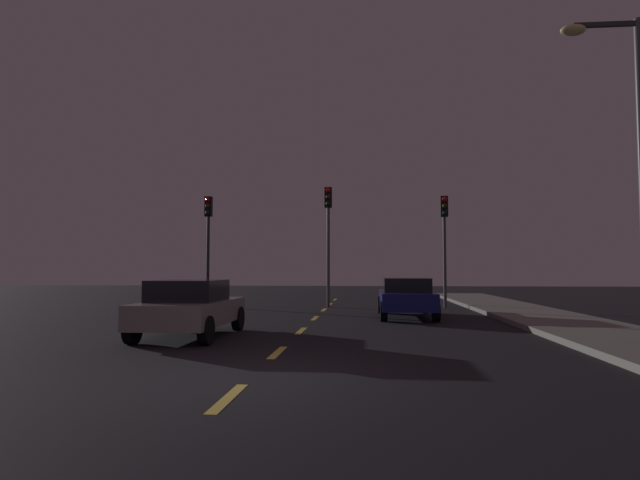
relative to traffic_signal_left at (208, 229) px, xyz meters
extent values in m
plane|color=black|center=(5.37, -8.64, -3.46)|extent=(80.00, 80.00, 0.00)
cube|color=gray|center=(12.87, -8.64, -3.39)|extent=(3.00, 40.00, 0.15)
cube|color=#EACC4C|center=(5.37, -16.84, -3.46)|extent=(0.16, 1.60, 0.01)
cube|color=#EACC4C|center=(5.37, -13.04, -3.46)|extent=(0.16, 1.60, 0.01)
cube|color=#EACC4C|center=(5.37, -9.24, -3.46)|extent=(0.16, 1.60, 0.01)
cube|color=#EACC4C|center=(5.37, -5.44, -3.46)|extent=(0.16, 1.60, 0.01)
cube|color=#EACC4C|center=(5.37, -1.64, -3.46)|extent=(0.16, 1.60, 0.01)
cube|color=#EACC4C|center=(5.37, 2.16, -3.46)|extent=(0.16, 1.60, 0.01)
cube|color=#EACC4C|center=(5.37, 5.96, -3.46)|extent=(0.16, 1.60, 0.01)
cylinder|color=#2D2D30|center=(0.00, 0.02, -0.99)|extent=(0.14, 0.14, 4.94)
cube|color=black|center=(0.00, 0.02, 1.03)|extent=(0.32, 0.24, 0.90)
sphere|color=red|center=(0.00, -0.14, 1.33)|extent=(0.20, 0.20, 0.20)
sphere|color=#3F2D0C|center=(0.00, -0.14, 1.03)|extent=(0.20, 0.20, 0.20)
sphere|color=#0C3319|center=(0.00, -0.14, 0.73)|extent=(0.20, 0.20, 0.20)
cylinder|color=#4C4C51|center=(5.43, 0.02, -0.82)|extent=(0.14, 0.14, 5.29)
cube|color=black|center=(5.43, 0.02, 1.38)|extent=(0.32, 0.24, 0.90)
sphere|color=red|center=(5.43, -0.14, 1.68)|extent=(0.20, 0.20, 0.20)
sphere|color=#3F2D0C|center=(5.43, -0.14, 1.38)|extent=(0.20, 0.20, 0.20)
sphere|color=#0C3319|center=(5.43, -0.14, 1.08)|extent=(0.20, 0.20, 0.20)
cylinder|color=#4C4C51|center=(10.48, 0.02, -1.04)|extent=(0.14, 0.14, 4.84)
cube|color=black|center=(10.48, 0.02, 0.93)|extent=(0.32, 0.24, 0.90)
sphere|color=red|center=(10.48, -0.14, 1.23)|extent=(0.20, 0.20, 0.20)
sphere|color=#3F2D0C|center=(10.48, -0.14, 0.93)|extent=(0.20, 0.20, 0.20)
sphere|color=#0C3319|center=(10.48, -0.14, 0.63)|extent=(0.20, 0.20, 0.20)
cube|color=navy|center=(8.47, -4.75, -2.86)|extent=(1.76, 4.41, 0.57)
cube|color=black|center=(8.47, -4.98, -2.34)|extent=(1.54, 1.99, 0.47)
cylinder|color=black|center=(7.65, -3.10, -3.14)|extent=(0.22, 0.64, 0.64)
cylinder|color=black|center=(9.28, -3.10, -3.14)|extent=(0.22, 0.64, 0.64)
cylinder|color=black|center=(7.66, -6.41, -3.14)|extent=(0.22, 0.64, 0.64)
cylinder|color=black|center=(9.29, -6.41, -3.14)|extent=(0.22, 0.64, 0.64)
cube|color=gray|center=(2.82, -10.71, -2.86)|extent=(1.78, 4.01, 0.56)
cube|color=black|center=(2.82, -10.91, -2.33)|extent=(1.57, 1.80, 0.51)
cylinder|color=black|center=(1.99, -9.25, -3.14)|extent=(0.22, 0.64, 0.64)
cylinder|color=black|center=(3.65, -9.25, -3.14)|extent=(0.22, 0.64, 0.64)
cylinder|color=black|center=(1.99, -12.16, -3.14)|extent=(0.22, 0.64, 0.64)
cylinder|color=black|center=(3.65, -12.16, -3.14)|extent=(0.22, 0.64, 0.64)
cube|color=#2D2D30|center=(12.47, -11.40, 3.65)|extent=(1.39, 0.10, 0.10)
ellipsoid|color=#F2D88C|center=(11.78, -11.40, 3.55)|extent=(0.56, 0.36, 0.24)
camera|label=1|loc=(7.15, -23.68, -1.83)|focal=30.28mm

